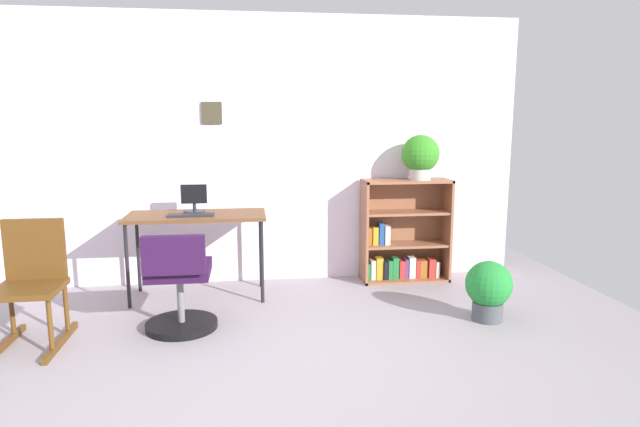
{
  "coord_description": "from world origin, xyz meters",
  "views": [
    {
      "loc": [
        0.05,
        -2.93,
        1.52
      ],
      "look_at": [
        0.6,
        1.2,
        0.79
      ],
      "focal_mm": 30.49,
      "sensor_mm": 36.0,
      "label": 1
    }
  ],
  "objects_px": {
    "monitor": "(194,200)",
    "potted_plant_floor": "(489,288)",
    "desk": "(197,221)",
    "keyboard": "(191,215)",
    "office_chair": "(179,288)",
    "rocking_chair": "(31,282)",
    "potted_plant_on_shelf": "(421,156)",
    "bookshelf_low": "(403,236)"
  },
  "relations": [
    {
      "from": "office_chair",
      "to": "bookshelf_low",
      "type": "relative_size",
      "value": 0.78
    },
    {
      "from": "desk",
      "to": "keyboard",
      "type": "relative_size",
      "value": 3.06
    },
    {
      "from": "bookshelf_low",
      "to": "potted_plant_on_shelf",
      "type": "distance_m",
      "value": 0.78
    },
    {
      "from": "desk",
      "to": "potted_plant_on_shelf",
      "type": "height_order",
      "value": "potted_plant_on_shelf"
    },
    {
      "from": "potted_plant_on_shelf",
      "to": "monitor",
      "type": "bearing_deg",
      "value": -176.35
    },
    {
      "from": "office_chair",
      "to": "potted_plant_on_shelf",
      "type": "xyz_separation_m",
      "value": [
        2.08,
        1.0,
        0.86
      ]
    },
    {
      "from": "desk",
      "to": "monitor",
      "type": "xyz_separation_m",
      "value": [
        -0.02,
        0.1,
        0.17
      ]
    },
    {
      "from": "keyboard",
      "to": "bookshelf_low",
      "type": "bearing_deg",
      "value": 11.24
    },
    {
      "from": "office_chair",
      "to": "rocking_chair",
      "type": "bearing_deg",
      "value": -175.38
    },
    {
      "from": "keyboard",
      "to": "office_chair",
      "type": "bearing_deg",
      "value": -92.83
    },
    {
      "from": "monitor",
      "to": "office_chair",
      "type": "height_order",
      "value": "monitor"
    },
    {
      "from": "desk",
      "to": "rocking_chair",
      "type": "distance_m",
      "value": 1.35
    },
    {
      "from": "office_chair",
      "to": "bookshelf_low",
      "type": "bearing_deg",
      "value": 28.38
    },
    {
      "from": "bookshelf_low",
      "to": "office_chair",
      "type": "bearing_deg",
      "value": -151.62
    },
    {
      "from": "rocking_chair",
      "to": "potted_plant_on_shelf",
      "type": "bearing_deg",
      "value": 19.46
    },
    {
      "from": "desk",
      "to": "monitor",
      "type": "height_order",
      "value": "monitor"
    },
    {
      "from": "bookshelf_low",
      "to": "potted_plant_on_shelf",
      "type": "bearing_deg",
      "value": -22.28
    },
    {
      "from": "monitor",
      "to": "rocking_chair",
      "type": "xyz_separation_m",
      "value": [
        -1.01,
        -0.95,
        -0.4
      ]
    },
    {
      "from": "office_chair",
      "to": "monitor",
      "type": "bearing_deg",
      "value": 87.08
    },
    {
      "from": "office_chair",
      "to": "potted_plant_floor",
      "type": "distance_m",
      "value": 2.3
    },
    {
      "from": "monitor",
      "to": "potted_plant_floor",
      "type": "height_order",
      "value": "monitor"
    },
    {
      "from": "desk",
      "to": "potted_plant_on_shelf",
      "type": "xyz_separation_m",
      "value": [
        2.02,
        0.23,
        0.52
      ]
    },
    {
      "from": "desk",
      "to": "potted_plant_floor",
      "type": "relative_size",
      "value": 2.51
    },
    {
      "from": "monitor",
      "to": "office_chair",
      "type": "bearing_deg",
      "value": -92.92
    },
    {
      "from": "desk",
      "to": "rocking_chair",
      "type": "bearing_deg",
      "value": -140.55
    },
    {
      "from": "keyboard",
      "to": "office_chair",
      "type": "relative_size",
      "value": 0.5
    },
    {
      "from": "potted_plant_on_shelf",
      "to": "rocking_chair",
      "type": "bearing_deg",
      "value": -160.54
    },
    {
      "from": "potted_plant_floor",
      "to": "keyboard",
      "type": "bearing_deg",
      "value": 161.46
    },
    {
      "from": "monitor",
      "to": "keyboard",
      "type": "relative_size",
      "value": 0.64
    },
    {
      "from": "desk",
      "to": "monitor",
      "type": "relative_size",
      "value": 4.82
    },
    {
      "from": "monitor",
      "to": "keyboard",
      "type": "bearing_deg",
      "value": -93.22
    },
    {
      "from": "office_chair",
      "to": "potted_plant_on_shelf",
      "type": "distance_m",
      "value": 2.47
    },
    {
      "from": "keyboard",
      "to": "office_chair",
      "type": "height_order",
      "value": "office_chair"
    },
    {
      "from": "monitor",
      "to": "keyboard",
      "type": "xyz_separation_m",
      "value": [
        -0.01,
        -0.2,
        -0.1
      ]
    },
    {
      "from": "office_chair",
      "to": "potted_plant_on_shelf",
      "type": "bearing_deg",
      "value": 25.61
    },
    {
      "from": "keyboard",
      "to": "potted_plant_on_shelf",
      "type": "xyz_separation_m",
      "value": [
        2.05,
        0.33,
        0.45
      ]
    },
    {
      "from": "potted_plant_on_shelf",
      "to": "bookshelf_low",
      "type": "bearing_deg",
      "value": 157.72
    },
    {
      "from": "office_chair",
      "to": "potted_plant_on_shelf",
      "type": "relative_size",
      "value": 1.81
    },
    {
      "from": "potted_plant_on_shelf",
      "to": "office_chair",
      "type": "bearing_deg",
      "value": -154.39
    },
    {
      "from": "office_chair",
      "to": "potted_plant_on_shelf",
      "type": "height_order",
      "value": "potted_plant_on_shelf"
    },
    {
      "from": "keyboard",
      "to": "potted_plant_on_shelf",
      "type": "relative_size",
      "value": 0.91
    },
    {
      "from": "rocking_chair",
      "to": "potted_plant_floor",
      "type": "relative_size",
      "value": 1.84
    }
  ]
}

